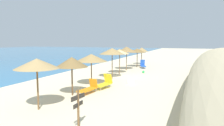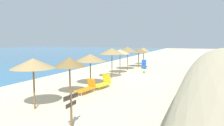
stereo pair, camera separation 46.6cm
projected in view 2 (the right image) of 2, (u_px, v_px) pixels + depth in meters
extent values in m
plane|color=beige|center=(122.00, 77.00, 20.44)|extent=(160.00, 160.00, 0.00)
cylinder|color=brown|center=(34.00, 87.00, 10.65)|extent=(0.09, 0.09, 2.28)
cone|color=tan|center=(33.00, 63.00, 10.51)|extent=(2.24, 2.24, 0.52)
cylinder|color=brown|center=(70.00, 80.00, 13.42)|extent=(0.09, 0.09, 2.01)
cone|color=olive|center=(70.00, 62.00, 13.29)|extent=(2.08, 2.08, 0.64)
cylinder|color=brown|center=(90.00, 72.00, 16.37)|extent=(0.08, 0.08, 2.06)
cone|color=#9E7F4C|center=(90.00, 58.00, 16.25)|extent=(2.51, 2.51, 0.59)
cylinder|color=brown|center=(112.00, 66.00, 19.22)|extent=(0.07, 0.07, 2.44)
cone|color=#9E7F4C|center=(112.00, 51.00, 19.07)|extent=(2.40, 2.40, 0.56)
cylinder|color=brown|center=(120.00, 63.00, 21.96)|extent=(0.07, 0.07, 2.29)
cone|color=tan|center=(120.00, 51.00, 21.82)|extent=(2.12, 2.12, 0.52)
cylinder|color=brown|center=(127.00, 60.00, 24.90)|extent=(0.07, 0.07, 2.34)
cone|color=olive|center=(128.00, 49.00, 24.76)|extent=(2.42, 2.42, 0.62)
cylinder|color=brown|center=(139.00, 59.00, 27.58)|extent=(0.09, 0.09, 2.12)
cone|color=olive|center=(139.00, 50.00, 27.45)|extent=(2.25, 2.25, 0.53)
cylinder|color=brown|center=(143.00, 58.00, 30.60)|extent=(0.09, 0.09, 2.07)
cone|color=#9E7F4C|center=(144.00, 50.00, 30.47)|extent=(1.92, 1.92, 0.60)
cube|color=orange|center=(85.00, 90.00, 13.81)|extent=(1.64, 0.82, 0.07)
cube|color=orange|center=(91.00, 83.00, 14.41)|extent=(0.29, 0.64, 0.63)
cylinder|color=silver|center=(75.00, 94.00, 13.38)|extent=(0.04, 0.04, 0.25)
cylinder|color=silver|center=(82.00, 95.00, 13.12)|extent=(0.04, 0.04, 0.25)
cylinder|color=silver|center=(88.00, 89.00, 14.53)|extent=(0.04, 0.04, 0.25)
cylinder|color=silver|center=(94.00, 90.00, 14.26)|extent=(0.04, 0.04, 0.25)
cube|color=yellow|center=(101.00, 85.00, 15.25)|extent=(1.63, 0.94, 0.07)
cube|color=yellow|center=(107.00, 78.00, 15.82)|extent=(0.40, 0.72, 0.73)
cylinder|color=silver|center=(93.00, 88.00, 14.89)|extent=(0.04, 0.04, 0.26)
cylinder|color=silver|center=(99.00, 89.00, 14.58)|extent=(0.04, 0.04, 0.26)
cylinder|color=silver|center=(103.00, 85.00, 15.97)|extent=(0.04, 0.04, 0.26)
cylinder|color=silver|center=(109.00, 86.00, 15.66)|extent=(0.04, 0.04, 0.26)
cube|color=blue|center=(144.00, 66.00, 26.45)|extent=(1.44, 1.01, 0.07)
cube|color=blue|center=(144.00, 63.00, 27.03)|extent=(0.43, 0.63, 0.79)
cylinder|color=silver|center=(143.00, 68.00, 25.92)|extent=(0.04, 0.04, 0.24)
cylinder|color=silver|center=(147.00, 68.00, 25.90)|extent=(0.04, 0.04, 0.24)
cylinder|color=silver|center=(142.00, 67.00, 27.04)|extent=(0.04, 0.04, 0.24)
cylinder|color=silver|center=(146.00, 67.00, 27.02)|extent=(0.04, 0.04, 0.24)
cylinder|color=brown|center=(71.00, 110.00, 8.11)|extent=(0.09, 0.09, 1.66)
cube|color=#332D28|center=(71.00, 97.00, 8.05)|extent=(0.84, 0.12, 0.18)
cube|color=#332D28|center=(71.00, 104.00, 8.08)|extent=(0.72, 0.06, 0.16)
sphere|color=green|center=(144.00, 72.00, 22.52)|extent=(0.27, 0.27, 0.27)
cube|color=white|center=(130.00, 82.00, 16.76)|extent=(0.45, 0.51, 0.42)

